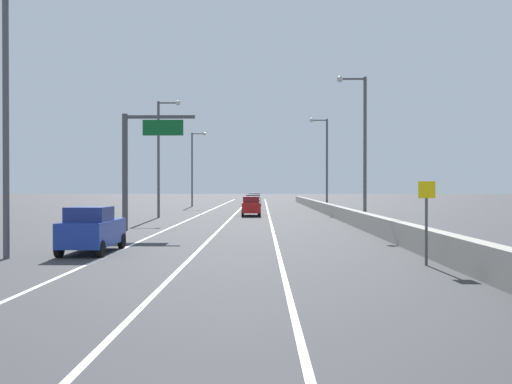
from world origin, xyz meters
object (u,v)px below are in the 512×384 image
at_px(car_red_2, 251,206).
at_px(car_white_3, 254,199).
at_px(overhead_sign_gantry, 136,157).
at_px(lamp_post_right_third, 325,158).
at_px(lamp_post_left_far, 194,164).
at_px(lamp_post_right_second, 362,141).
at_px(car_blue_0, 92,230).
at_px(lamp_post_left_mid, 161,151).
at_px(car_gray_1, 253,202).
at_px(speed_advisory_sign, 427,216).
at_px(lamp_post_left_near, 12,102).

xyz_separation_m(car_red_2, car_white_3, (-0.06, 27.95, 0.02)).
bearing_deg(overhead_sign_gantry, car_white_3, 81.42).
xyz_separation_m(lamp_post_right_third, lamp_post_left_far, (-17.14, 15.45, 0.00)).
xyz_separation_m(lamp_post_left_far, car_red_2, (8.80, -25.19, -5.18)).
relative_size(car_red_2, car_white_3, 1.15).
bearing_deg(lamp_post_right_second, car_blue_0, -132.38).
xyz_separation_m(car_blue_0, car_white_3, (6.10, 57.57, -0.01)).
distance_m(lamp_post_left_mid, car_blue_0, 27.03).
xyz_separation_m(car_gray_1, car_red_2, (0.05, -13.86, 0.01)).
height_order(speed_advisory_sign, car_white_3, speed_advisory_sign).
height_order(lamp_post_right_second, lamp_post_left_mid, same).
xyz_separation_m(lamp_post_left_far, car_white_3, (8.74, 2.76, -5.16)).
xyz_separation_m(lamp_post_right_third, car_gray_1, (-8.39, 4.12, -5.19)).
bearing_deg(car_gray_1, speed_advisory_sign, -81.55).
relative_size(overhead_sign_gantry, lamp_post_right_third, 0.70).
bearing_deg(speed_advisory_sign, overhead_sign_gantry, 132.52).
distance_m(overhead_sign_gantry, lamp_post_right_third, 31.71).
height_order(overhead_sign_gantry, lamp_post_left_near, lamp_post_left_near).
xyz_separation_m(lamp_post_right_second, lamp_post_left_mid, (-16.39, 10.73, 0.00)).
height_order(lamp_post_left_far, car_white_3, lamp_post_left_far).
xyz_separation_m(speed_advisory_sign, lamp_post_right_third, (1.40, 42.92, 4.37)).
height_order(car_blue_0, car_white_3, car_blue_0).
xyz_separation_m(lamp_post_left_mid, car_white_3, (8.13, 31.11, -5.16)).
relative_size(lamp_post_right_third, car_gray_1, 2.36).
xyz_separation_m(lamp_post_right_second, lamp_post_left_near, (-16.87, -17.63, 0.00)).
bearing_deg(lamp_post_left_far, car_red_2, -70.75).
bearing_deg(lamp_post_right_third, car_white_3, 114.76).
height_order(lamp_post_left_near, car_white_3, lamp_post_left_near).
distance_m(overhead_sign_gantry, car_blue_0, 12.25).
xyz_separation_m(overhead_sign_gantry, lamp_post_right_second, (15.18, 4.10, 1.40)).
bearing_deg(car_blue_0, overhead_sign_gantry, 94.08).
bearing_deg(speed_advisory_sign, lamp_post_right_third, 88.13).
relative_size(overhead_sign_gantry, car_red_2, 1.56).
distance_m(lamp_post_right_third, car_white_3, 20.70).
xyz_separation_m(overhead_sign_gantry, lamp_post_right_third, (15.33, 27.73, 1.40)).
relative_size(car_blue_0, car_red_2, 0.85).
bearing_deg(car_blue_0, lamp_post_left_far, 92.76).
distance_m(lamp_post_right_second, lamp_post_right_third, 23.63).
xyz_separation_m(speed_advisory_sign, lamp_post_left_far, (-15.74, 58.37, 4.37)).
bearing_deg(overhead_sign_gantry, lamp_post_left_near, -97.09).
bearing_deg(car_red_2, lamp_post_right_third, 49.43).
distance_m(speed_advisory_sign, lamp_post_left_near, 16.29).
distance_m(lamp_post_right_second, car_red_2, 16.94).
bearing_deg(lamp_post_left_far, car_blue_0, -87.24).
xyz_separation_m(speed_advisory_sign, car_gray_1, (-6.99, 47.04, -0.82)).
relative_size(lamp_post_right_third, car_red_2, 2.23).
bearing_deg(car_white_3, lamp_post_right_second, -78.84).
bearing_deg(car_red_2, lamp_post_left_mid, -158.89).
relative_size(lamp_post_left_near, car_gray_1, 2.36).
relative_size(overhead_sign_gantry, speed_advisory_sign, 2.50).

